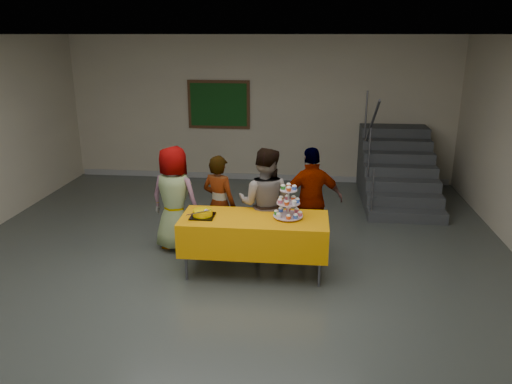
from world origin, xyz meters
TOP-DOWN VIEW (x-y plane):
  - room_shell at (0.00, 0.02)m, footprint 10.00×10.04m
  - bake_table at (0.36, 0.59)m, footprint 1.88×0.78m
  - cupcake_stand at (0.79, 0.63)m, footprint 0.38×0.38m
  - bear_cake at (-0.30, 0.55)m, footprint 0.32×0.36m
  - schoolchild_a at (-0.86, 1.25)m, footprint 0.84×0.65m
  - schoolchild_b at (-0.21, 1.25)m, footprint 0.61×0.51m
  - schoolchild_c at (0.45, 1.10)m, footprint 0.84×0.70m
  - schoolchild_d at (1.09, 1.36)m, footprint 0.96×0.59m
  - staircase at (2.70, 4.13)m, footprint 1.30×2.40m
  - noticeboard at (-0.87, 4.96)m, footprint 1.30×0.05m

SIDE VIEW (x-z plane):
  - staircase at x=2.70m, z-range -0.53..1.51m
  - bake_table at x=0.36m, z-range 0.17..0.94m
  - schoolchild_b at x=-0.21m, z-range 0.00..1.42m
  - schoolchild_a at x=-0.86m, z-range 0.00..1.52m
  - schoolchild_d at x=1.09m, z-range 0.00..1.53m
  - schoolchild_c at x=0.45m, z-range 0.00..1.57m
  - bear_cake at x=-0.30m, z-range 0.77..0.89m
  - cupcake_stand at x=0.79m, z-range 0.72..1.17m
  - noticeboard at x=-0.87m, z-range 1.10..2.10m
  - room_shell at x=0.00m, z-range 0.62..3.64m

